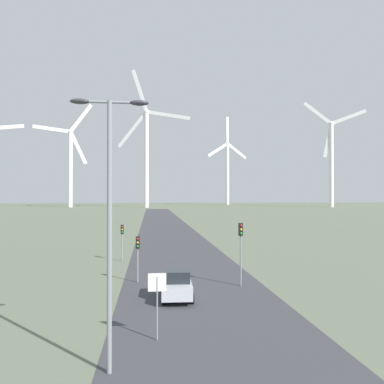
# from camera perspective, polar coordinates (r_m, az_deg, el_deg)

# --- Properties ---
(road_surface) EXTENTS (10.00, 240.00, 0.01)m
(road_surface) POSITION_cam_1_polar(r_m,az_deg,el_deg) (54.42, -3.15, -7.23)
(road_surface) COLOR #38383D
(road_surface) RESTS_ON ground
(streetlamp) EXTENTS (2.81, 0.32, 9.87)m
(streetlamp) POSITION_cam_1_polar(r_m,az_deg,el_deg) (13.81, -12.46, -1.46)
(streetlamp) COLOR gray
(streetlamp) RESTS_ON ground
(stop_sign_near) EXTENTS (0.81, 0.07, 2.95)m
(stop_sign_near) POSITION_cam_1_polar(r_m,az_deg,el_deg) (17.18, -5.34, -15.11)
(stop_sign_near) COLOR gray
(stop_sign_near) RESTS_ON ground
(traffic_light_post_near_left) EXTENTS (0.28, 0.34, 3.38)m
(traffic_light_post_near_left) POSITION_cam_1_polar(r_m,az_deg,el_deg) (28.01, -8.28, -8.52)
(traffic_light_post_near_left) COLOR gray
(traffic_light_post_near_left) RESTS_ON ground
(traffic_light_post_near_right) EXTENTS (0.28, 0.34, 4.44)m
(traffic_light_post_near_right) POSITION_cam_1_polar(r_m,az_deg,el_deg) (26.80, 7.44, -7.27)
(traffic_light_post_near_right) COLOR gray
(traffic_light_post_near_right) RESTS_ON ground
(traffic_light_post_mid_left) EXTENTS (0.28, 0.34, 3.54)m
(traffic_light_post_mid_left) POSITION_cam_1_polar(r_m,az_deg,el_deg) (37.03, -10.60, -6.36)
(traffic_light_post_mid_left) COLOR gray
(traffic_light_post_mid_left) RESTS_ON ground
(car_approaching) EXTENTS (1.96, 4.17, 1.83)m
(car_approaching) POSITION_cam_1_polar(r_m,az_deg,el_deg) (23.86, -2.40, -13.79)
(car_approaching) COLOR #B7BCC1
(car_approaching) RESTS_ON ground
(wind_turbine_left) EXTENTS (28.72, 8.51, 55.36)m
(wind_turbine_left) POSITION_cam_1_polar(r_m,az_deg,el_deg) (207.02, -18.03, 4.68)
(wind_turbine_left) COLOR white
(wind_turbine_left) RESTS_ON ground
(wind_turbine_center) EXTENTS (37.03, 14.04, 71.91)m
(wind_turbine_center) POSITION_cam_1_polar(r_m,az_deg,el_deg) (195.48, -6.94, 6.71)
(wind_turbine_center) COLOR white
(wind_turbine_center) RESTS_ON ground
(wind_turbine_right) EXTENTS (28.92, 13.92, 58.43)m
(wind_turbine_right) POSITION_cam_1_polar(r_m,az_deg,el_deg) (249.99, 5.42, 3.86)
(wind_turbine_right) COLOR white
(wind_turbine_right) RESTS_ON ground
(wind_turbine_far_right) EXTENTS (29.61, 11.60, 56.45)m
(wind_turbine_far_right) POSITION_cam_1_polar(r_m,az_deg,el_deg) (211.04, 20.47, 5.19)
(wind_turbine_far_right) COLOR white
(wind_turbine_far_right) RESTS_ON ground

